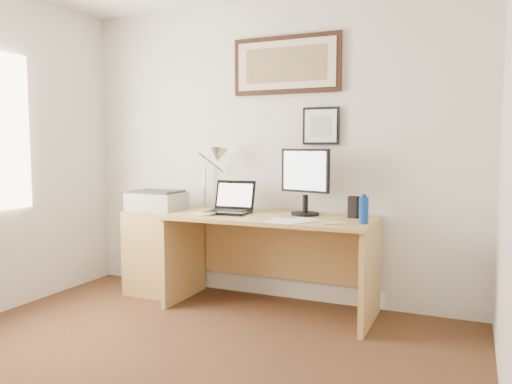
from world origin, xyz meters
The scene contains 17 objects.
wall_back centered at (0.00, 2.00, 1.25)m, with size 3.50×0.02×2.50m, color silver.
side_cabinet centered at (-0.92, 1.68, 0.36)m, with size 0.50×0.40×0.73m, color #AD8548.
water_bottle centered at (0.89, 1.52, 0.84)m, with size 0.07×0.07×0.19m, color #0B3695.
bottle_cap centered at (0.89, 1.52, 0.95)m, with size 0.03×0.03×0.02m, color #0B3695.
speaker centered at (0.77, 1.78, 0.83)m, with size 0.07×0.06×0.16m, color black.
paper_sheet_a centered at (0.32, 1.42, 0.75)m, with size 0.20×0.28×0.00m, color white.
paper_sheet_b centered at (0.43, 1.47, 0.75)m, with size 0.20×0.29×0.00m, color white.
sticky_pad centered at (0.68, 1.43, 0.76)m, with size 0.07×0.07×0.01m, color #E9CD6E.
marker_pen centered at (0.72, 1.42, 0.76)m, with size 0.02×0.02×0.14m, color silver.
book centered at (-0.43, 1.59, 0.76)m, with size 0.20×0.27×0.02m, color tan.
desk centered at (0.15, 1.72, 0.51)m, with size 1.60×0.70×0.75m.
laptop centered at (-0.21, 1.66, 0.81)m, with size 0.35×0.31×0.26m.
lcd_monitor centered at (0.39, 1.77, 1.04)m, with size 0.42×0.22×0.52m.
printer centered at (-0.91, 1.65, 0.82)m, with size 0.44×0.34×0.18m.
desk_lamp centered at (-0.41, 1.81, 1.19)m, with size 0.29×0.27×0.53m.
picture_large centered at (0.15, 1.97, 1.95)m, with size 0.92×0.04×0.47m.
picture_small centered at (0.45, 1.97, 1.45)m, with size 0.30×0.03×0.30m.
Camera 1 is at (1.58, -1.92, 1.28)m, focal length 35.00 mm.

